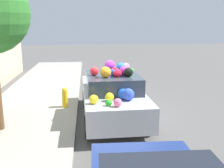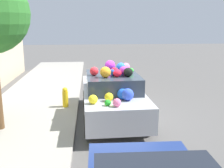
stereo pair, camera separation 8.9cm
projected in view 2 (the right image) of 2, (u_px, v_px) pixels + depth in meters
ground_plane at (111, 118)px, 8.45m from camera, size 60.00×60.00×0.00m
sidewalk_curb at (25, 119)px, 8.21m from camera, size 24.00×3.20×0.11m
fire_hydrant at (65, 97)px, 9.17m from camera, size 0.20×0.20×0.70m
art_car at (112, 95)px, 8.23m from camera, size 4.32×1.90×1.81m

